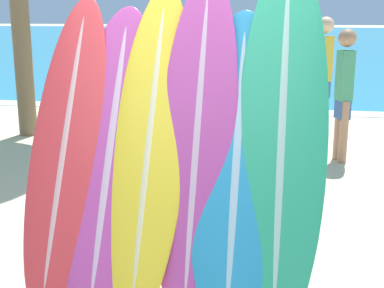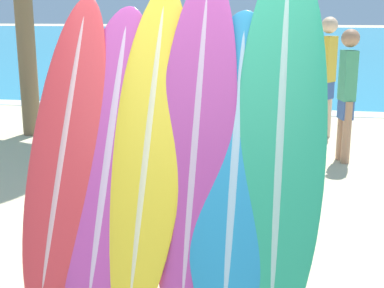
{
  "view_description": "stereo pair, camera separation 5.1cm",
  "coord_description": "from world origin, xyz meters",
  "px_view_note": "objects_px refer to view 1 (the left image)",
  "views": [
    {
      "loc": [
        0.79,
        -2.66,
        1.89
      ],
      "look_at": [
        0.06,
        1.37,
        0.87
      ],
      "focal_mm": 50.0,
      "sensor_mm": 36.0,
      "label": 1
    },
    {
      "loc": [
        0.84,
        -2.65,
        1.89
      ],
      "look_at": [
        0.06,
        1.37,
        0.87
      ],
      "focal_mm": 50.0,
      "sensor_mm": 36.0,
      "label": 2
    }
  ],
  "objects_px": {
    "surfboard_slot_2": "(150,144)",
    "surfboard_slot_3": "(197,139)",
    "surfboard_slot_4": "(237,162)",
    "surfboard_slot_1": "(111,154)",
    "person_far_right": "(268,103)",
    "person_far_left": "(149,88)",
    "person_near_water": "(344,91)",
    "surfboard_slot_0": "(66,146)",
    "surfboard_slot_5": "(282,133)",
    "surfboard_rack": "(171,232)",
    "person_mid_beach": "(323,73)"
  },
  "relations": [
    {
      "from": "surfboard_slot_1",
      "to": "person_far_right",
      "type": "height_order",
      "value": "surfboard_slot_1"
    },
    {
      "from": "person_far_left",
      "to": "person_near_water",
      "type": "bearing_deg",
      "value": -143.06
    },
    {
      "from": "surfboard_rack",
      "to": "person_far_left",
      "type": "distance_m",
      "value": 3.62
    },
    {
      "from": "surfboard_slot_1",
      "to": "surfboard_slot_3",
      "type": "distance_m",
      "value": 0.59
    },
    {
      "from": "surfboard_slot_4",
      "to": "person_mid_beach",
      "type": "distance_m",
      "value": 5.08
    },
    {
      "from": "surfboard_slot_0",
      "to": "person_mid_beach",
      "type": "bearing_deg",
      "value": 68.45
    },
    {
      "from": "surfboard_slot_3",
      "to": "person_far_left",
      "type": "bearing_deg",
      "value": 109.75
    },
    {
      "from": "surfboard_slot_1",
      "to": "person_far_right",
      "type": "bearing_deg",
      "value": 70.48
    },
    {
      "from": "surfboard_slot_4",
      "to": "surfboard_slot_5",
      "type": "height_order",
      "value": "surfboard_slot_5"
    },
    {
      "from": "surfboard_slot_2",
      "to": "person_near_water",
      "type": "relative_size",
      "value": 1.24
    },
    {
      "from": "surfboard_slot_0",
      "to": "person_far_left",
      "type": "height_order",
      "value": "surfboard_slot_0"
    },
    {
      "from": "person_mid_beach",
      "to": "person_far_left",
      "type": "distance_m",
      "value": 2.8
    },
    {
      "from": "surfboard_slot_5",
      "to": "person_far_right",
      "type": "bearing_deg",
      "value": 94.08
    },
    {
      "from": "surfboard_slot_3",
      "to": "surfboard_slot_4",
      "type": "relative_size",
      "value": 1.14
    },
    {
      "from": "surfboard_rack",
      "to": "surfboard_slot_3",
      "type": "height_order",
      "value": "surfboard_slot_3"
    },
    {
      "from": "surfboard_slot_0",
      "to": "surfboard_slot_5",
      "type": "distance_m",
      "value": 1.44
    },
    {
      "from": "surfboard_slot_3",
      "to": "person_near_water",
      "type": "xyz_separation_m",
      "value": [
        1.27,
        3.63,
        -0.17
      ]
    },
    {
      "from": "surfboard_slot_0",
      "to": "surfboard_slot_2",
      "type": "distance_m",
      "value": 0.58
    },
    {
      "from": "surfboard_slot_3",
      "to": "surfboard_slot_5",
      "type": "bearing_deg",
      "value": 3.23
    },
    {
      "from": "surfboard_rack",
      "to": "person_far_right",
      "type": "height_order",
      "value": "person_far_right"
    },
    {
      "from": "person_far_right",
      "to": "person_mid_beach",
      "type": "bearing_deg",
      "value": -92.17
    },
    {
      "from": "surfboard_rack",
      "to": "surfboard_slot_2",
      "type": "distance_m",
      "value": 0.61
    },
    {
      "from": "surfboard_slot_0",
      "to": "person_far_right",
      "type": "distance_m",
      "value": 2.91
    },
    {
      "from": "surfboard_slot_5",
      "to": "person_far_left",
      "type": "relative_size",
      "value": 1.35
    },
    {
      "from": "surfboard_rack",
      "to": "person_near_water",
      "type": "height_order",
      "value": "person_near_water"
    },
    {
      "from": "surfboard_slot_0",
      "to": "person_far_right",
      "type": "relative_size",
      "value": 1.21
    },
    {
      "from": "person_mid_beach",
      "to": "surfboard_slot_1",
      "type": "bearing_deg",
      "value": 14.74
    },
    {
      "from": "surfboard_slot_2",
      "to": "surfboard_slot_3",
      "type": "distance_m",
      "value": 0.32
    },
    {
      "from": "person_mid_beach",
      "to": "surfboard_slot_3",
      "type": "bearing_deg",
      "value": 20.8
    },
    {
      "from": "person_mid_beach",
      "to": "person_far_right",
      "type": "bearing_deg",
      "value": 16.07
    },
    {
      "from": "surfboard_slot_2",
      "to": "person_far_left",
      "type": "xyz_separation_m",
      "value": [
        -0.89,
        3.36,
        -0.12
      ]
    },
    {
      "from": "person_far_left",
      "to": "person_far_right",
      "type": "relative_size",
      "value": 1.02
    },
    {
      "from": "person_mid_beach",
      "to": "person_far_left",
      "type": "bearing_deg",
      "value": -21.57
    },
    {
      "from": "person_far_right",
      "to": "surfboard_rack",
      "type": "bearing_deg",
      "value": 93.92
    },
    {
      "from": "surfboard_slot_1",
      "to": "surfboard_slot_2",
      "type": "xyz_separation_m",
      "value": [
        0.27,
        0.03,
        0.07
      ]
    },
    {
      "from": "surfboard_slot_1",
      "to": "person_far_right",
      "type": "xyz_separation_m",
      "value": [
        0.93,
        2.63,
        -0.06
      ]
    },
    {
      "from": "surfboard_rack",
      "to": "surfboard_slot_3",
      "type": "distance_m",
      "value": 0.65
    },
    {
      "from": "surfboard_slot_0",
      "to": "surfboard_slot_5",
      "type": "height_order",
      "value": "surfboard_slot_5"
    },
    {
      "from": "surfboard_slot_1",
      "to": "person_mid_beach",
      "type": "relative_size",
      "value": 1.07
    },
    {
      "from": "surfboard_slot_2",
      "to": "surfboard_slot_3",
      "type": "xyz_separation_m",
      "value": [
        0.31,
        0.02,
        0.04
      ]
    },
    {
      "from": "surfboard_slot_1",
      "to": "surfboard_slot_5",
      "type": "xyz_separation_m",
      "value": [
        1.12,
        0.07,
        0.17
      ]
    },
    {
      "from": "surfboard_slot_5",
      "to": "person_mid_beach",
      "type": "relative_size",
      "value": 1.26
    },
    {
      "from": "surfboard_rack",
      "to": "surfboard_slot_5",
      "type": "relative_size",
      "value": 0.77
    },
    {
      "from": "surfboard_slot_2",
      "to": "surfboard_slot_4",
      "type": "distance_m",
      "value": 0.58
    },
    {
      "from": "surfboard_slot_3",
      "to": "surfboard_slot_5",
      "type": "height_order",
      "value": "surfboard_slot_5"
    },
    {
      "from": "surfboard_slot_3",
      "to": "person_near_water",
      "type": "height_order",
      "value": "surfboard_slot_3"
    },
    {
      "from": "surfboard_slot_0",
      "to": "person_mid_beach",
      "type": "height_order",
      "value": "surfboard_slot_0"
    },
    {
      "from": "surfboard_slot_3",
      "to": "person_far_left",
      "type": "relative_size",
      "value": 1.28
    },
    {
      "from": "surfboard_rack",
      "to": "surfboard_slot_5",
      "type": "xyz_separation_m",
      "value": [
        0.7,
        0.12,
        0.68
      ]
    },
    {
      "from": "surfboard_rack",
      "to": "person_mid_beach",
      "type": "height_order",
      "value": "person_mid_beach"
    }
  ]
}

